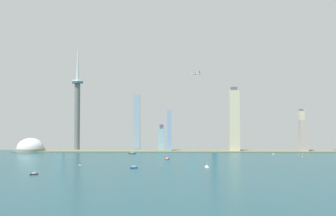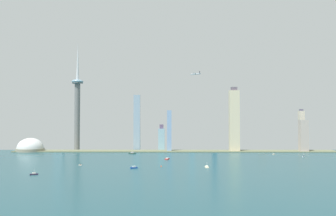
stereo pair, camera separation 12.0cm
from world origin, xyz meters
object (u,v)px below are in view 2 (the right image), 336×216
observation_tower (77,103)px  skyscraper_0 (302,130)px  boat_0 (134,167)px  boat_4 (274,154)px  skyscraper_6 (169,131)px  skyscraper_9 (262,140)px  boat_5 (132,153)px  boat_7 (167,159)px  channel_buoy_0 (161,166)px  boat_2 (303,157)px  stadium_dome (30,149)px  skyscraper_7 (214,123)px  skyscraper_2 (234,120)px  skyscraper_1 (161,139)px  boat_6 (207,167)px  skyscraper_4 (137,122)px  skyscraper_8 (192,125)px  skyscraper_5 (303,136)px  boat_3 (34,174)px  skyscraper_3 (59,122)px  airplane (196,74)px  boat_1 (80,165)px

observation_tower → skyscraper_0: 639.39m
boat_0 → boat_4: (316.42, 248.35, -0.32)m
observation_tower → boat_4: size_ratio=43.97×
skyscraper_0 → skyscraper_6: size_ratio=1.04×
skyscraper_9 → boat_5: (-373.13, -180.06, -24.14)m
skyscraper_6 → boat_0: size_ratio=8.53×
boat_7 → channel_buoy_0: size_ratio=6.27×
observation_tower → skyscraper_9: bearing=7.7°
boat_2 → stadium_dome: bearing=-48.0°
boat_0 → boat_7: bearing=-138.7°
skyscraper_0 → boat_2: size_ratio=12.09×
skyscraper_7 → skyscraper_2: bearing=-61.7°
skyscraper_2 → skyscraper_9: bearing=46.9°
skyscraper_0 → skyscraper_1: (-395.24, -0.95, -23.62)m
boat_4 → boat_5: 349.62m
skyscraper_0 → boat_6: (-304.16, -362.77, -55.31)m
skyscraper_1 → channel_buoy_0: skyscraper_1 is taller
boat_2 → skyscraper_4: bearing=-61.6°
skyscraper_6 → boat_4: size_ratio=15.93×
skyscraper_0 → skyscraper_8: (-304.86, 71.01, 13.54)m
stadium_dome → boat_7: (374.24, -191.55, -6.23)m
boat_0 → boat_2: bearing=-179.4°
stadium_dome → skyscraper_5: (736.41, -10.42, 35.22)m
skyscraper_1 → boat_5: bearing=-123.2°
skyscraper_6 → boat_4: bearing=-19.0°
boat_0 → boat_6: (128.75, 13.35, -0.38)m
skyscraper_4 → boat_3: skyscraper_4 is taller
skyscraper_5 → skyscraper_8: size_ratio=0.51×
skyscraper_1 → skyscraper_8: bearing=38.5°
skyscraper_7 → skyscraper_8: (-64.20, 29.60, -5.77)m
skyscraper_6 → boat_3: 462.56m
observation_tower → skyscraper_2: size_ratio=1.76×
skyscraper_4 → skyscraper_5: (451.24, -58.45, -35.59)m
boat_2 → boat_6: boat_2 is taller
boat_6 → skyscraper_3: bearing=43.8°
skyscraper_6 → boat_2: 344.59m
skyscraper_2 → skyscraper_8: size_ratio=1.05×
skyscraper_1 → channel_buoy_0: size_ratio=25.77×
skyscraper_4 → skyscraper_2: bearing=-9.8°
skyscraper_7 → boat_0: skyscraper_7 is taller
observation_tower → boat_6: (330.58, -361.02, -132.18)m
boat_4 → boat_5: (-349.09, 19.16, 0.39)m
boat_6 → airplane: size_ratio=0.67×
skyscraper_3 → skyscraper_7: size_ratio=1.06×
skyscraper_2 → boat_1: size_ratio=27.93×
skyscraper_5 → observation_tower: bearing=175.4°
skyscraper_5 → skyscraper_0: bearing=74.6°
observation_tower → boat_4: bearing=-13.7°
skyscraper_1 → boat_5: 132.34m
stadium_dome → boat_5: size_ratio=3.89×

